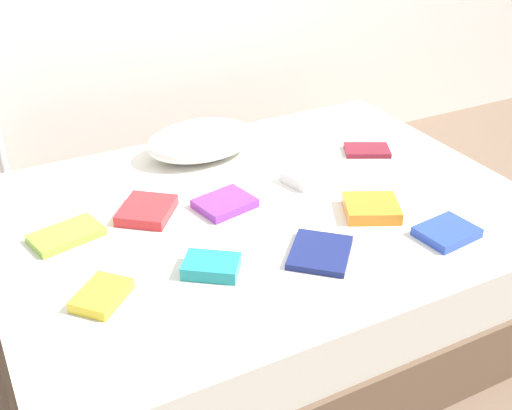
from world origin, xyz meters
The scene contains 13 objects.
ground_plane centered at (0.00, 0.00, 0.00)m, with size 8.00×8.00×0.00m, color #7F6651.
bed centered at (0.00, 0.00, 0.25)m, with size 2.00×1.50×0.50m.
pillow centered at (-0.03, 0.50, 0.57)m, with size 0.48×0.32×0.15m, color white.
textbook_white centered at (0.29, 0.11, 0.52)m, with size 0.24×0.13×0.04m, color white.
textbook_navy centered at (0.02, -0.37, 0.51)m, with size 0.22×0.19×0.02m, color navy.
textbook_maroon centered at (0.62, 0.20, 0.51)m, with size 0.19×0.13×0.02m, color maroon.
textbook_blue centered at (0.47, -0.47, 0.52)m, with size 0.19×0.15×0.03m, color #2847B7.
textbook_lime centered at (-0.70, 0.12, 0.51)m, with size 0.24×0.14×0.03m, color #8CC638.
textbook_purple centered at (-0.13, 0.06, 0.52)m, with size 0.20×0.16×0.03m, color purple.
textbook_orange centered at (0.33, -0.23, 0.52)m, with size 0.19×0.18×0.05m, color orange.
textbook_red centered at (-0.40, 0.14, 0.52)m, with size 0.20×0.18×0.04m, color red.
textbook_yellow centered at (-0.68, -0.27, 0.52)m, with size 0.17×0.12×0.03m, color yellow.
textbook_teal centered at (-0.34, -0.29, 0.52)m, with size 0.17×0.12×0.04m, color teal.
Camera 1 is at (-0.97, -1.81, 1.70)m, focal length 44.75 mm.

